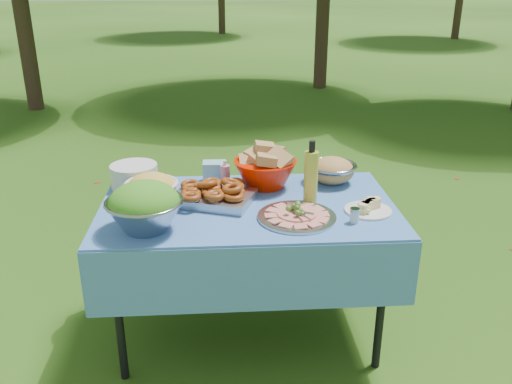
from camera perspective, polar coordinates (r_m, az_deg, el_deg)
ground at (r=3.07m, az=-0.79°, el=-14.49°), size 80.00×80.00×0.00m
picnic_table at (r=2.86m, az=-0.83°, el=-8.36°), size 1.46×0.86×0.76m
salad_bowl at (r=2.44m, az=-11.66°, el=-1.50°), size 0.42×0.42×0.23m
pasta_bowl_white at (r=2.76m, az=-10.95°, el=0.45°), size 0.32×0.32×0.15m
plate_stack at (r=2.98m, az=-12.69°, el=1.71°), size 0.30×0.30×0.12m
wipes_box at (r=2.98m, az=-4.40°, el=2.13°), size 0.13×0.09×0.11m
sanitizer_bottle at (r=2.90m, az=-3.27°, el=1.95°), size 0.07×0.07×0.15m
bread_bowl at (r=2.89m, az=0.97°, el=2.72°), size 0.34×0.34×0.23m
pasta_bowl_steel at (r=2.99m, az=8.01°, el=2.32°), size 0.31×0.31×0.14m
fried_tray at (r=2.72m, az=-4.51°, el=-0.17°), size 0.46×0.39×0.09m
charcuterie_platter at (r=2.54m, az=4.34°, el=-1.89°), size 0.49×0.49×0.09m
oil_bottle at (r=2.69m, az=5.82°, el=2.12°), size 0.08×0.08×0.32m
cheese_plate at (r=2.66m, az=11.75°, el=-1.40°), size 0.28×0.28×0.06m
shaker at (r=2.53m, az=10.33°, el=-2.44°), size 0.05×0.05×0.07m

